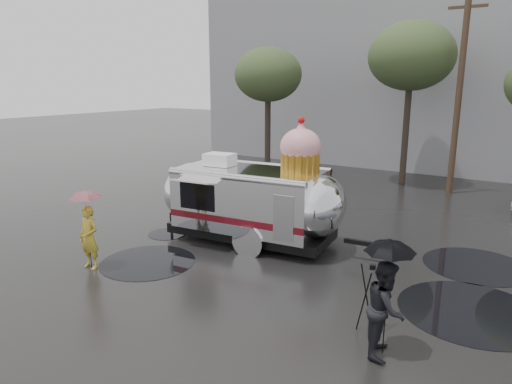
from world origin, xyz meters
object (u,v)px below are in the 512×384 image
Objects in this scene: airstream_trailer at (253,198)px; person_left at (89,237)px; person_right at (386,308)px; tripod at (371,291)px.

person_left is at bearing -127.31° from airstream_trailer.
airstream_trailer is 6.92m from person_right.
person_right is 1.30× the size of tripod.
airstream_trailer reaches higher than person_right.
tripod is at bearing 24.10° from person_right.
airstream_trailer is 5.36× the size of tripod.
person_left is at bearing 81.12° from person_right.
person_left is 1.23× the size of tripod.
person_right is at bearing -41.24° from airstream_trailer.
tripod is (-0.54, 0.75, -0.10)m from person_right.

